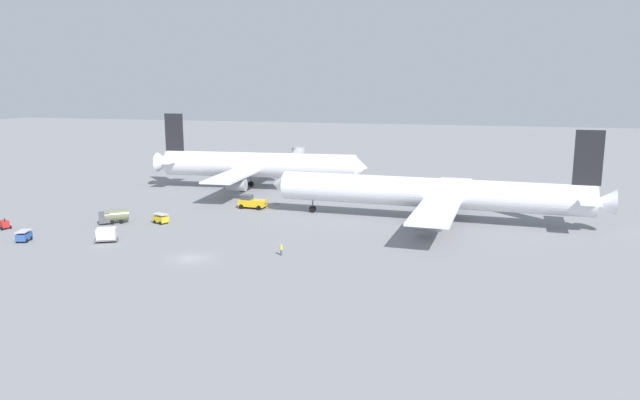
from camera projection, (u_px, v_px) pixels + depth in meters
The scene contains 11 objects.
ground_plane at pixel (191, 259), 82.60m from camera, with size 600.00×600.00×0.00m, color gray.
airliner_at_gate_left at pixel (257, 165), 136.50m from camera, with size 50.46×44.57×17.24m.
airliner_being_pushed at pixel (432, 193), 104.89m from camera, with size 59.86×45.62×16.64m.
pushback_tug at pixel (252, 202), 116.25m from camera, with size 8.43×2.95×2.91m.
gse_fuel_bowser_stubby at pixel (113, 216), 103.33m from camera, with size 5.02×4.49×2.40m.
gse_gpu_cart_small at pixel (4, 224), 99.53m from camera, with size 2.55×2.27×1.90m.
gse_container_dolly_flat at pixel (106, 234), 91.27m from camera, with size 3.86×3.44×2.15m.
gse_baggage_cart_near_cluster at pixel (161, 219), 103.50m from camera, with size 3.11×2.44×1.71m.
gse_baggage_cart_trailing at pixel (24, 236), 91.52m from camera, with size 2.33×3.08×1.71m.
ground_crew_ramp_agent_by_cones at pixel (281, 249), 83.97m from camera, with size 0.45×0.38×1.68m.
jet_bridge at pixel (296, 156), 165.27m from camera, with size 8.23×22.09×6.04m.
Camera 1 is at (39.49, -71.37, 23.62)m, focal length 33.40 mm.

